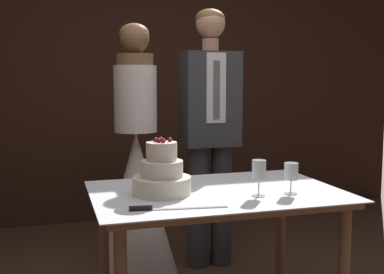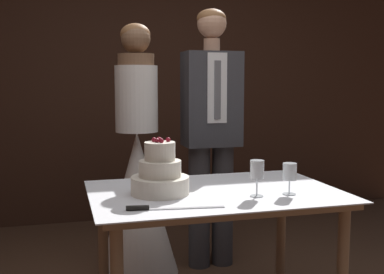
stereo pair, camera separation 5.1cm
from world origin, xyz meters
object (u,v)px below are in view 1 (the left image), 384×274
(groom, at_px, (210,127))
(cake_table, at_px, (216,208))
(tiered_cake, at_px, (162,175))
(wine_glass_near, at_px, (259,171))
(wine_glass_middle, at_px, (291,172))
(cake_knife, at_px, (160,208))
(bride, at_px, (137,185))

(groom, bearing_deg, cake_table, -106.56)
(tiered_cake, relative_size, wine_glass_near, 1.63)
(groom, bearing_deg, wine_glass_middle, -86.20)
(cake_knife, distance_m, groom, 1.32)
(cake_knife, distance_m, wine_glass_near, 0.54)
(cake_table, height_order, cake_knife, cake_knife)
(wine_glass_near, xyz_separation_m, bride, (-0.42, 1.04, -0.26))
(groom, bearing_deg, bride, 179.95)
(wine_glass_near, bearing_deg, groom, 84.43)
(tiered_cake, height_order, groom, groom)
(wine_glass_middle, bearing_deg, cake_table, 152.23)
(cake_table, relative_size, groom, 0.70)
(cake_knife, height_order, bride, bride)
(cake_table, bearing_deg, wine_glass_middle, -27.77)
(cake_table, height_order, bride, bride)
(wine_glass_middle, xyz_separation_m, bride, (-0.59, 1.04, -0.25))
(tiered_cake, distance_m, wine_glass_near, 0.47)
(wine_glass_middle, bearing_deg, cake_knife, -171.48)
(bride, height_order, groom, groom)
(wine_glass_near, height_order, wine_glass_middle, wine_glass_near)
(tiered_cake, height_order, cake_knife, tiered_cake)
(cake_table, distance_m, wine_glass_middle, 0.42)
(tiered_cake, bearing_deg, cake_table, -1.20)
(cake_knife, height_order, groom, groom)
(wine_glass_near, height_order, groom, groom)
(tiered_cake, bearing_deg, wine_glass_middle, -16.33)
(wine_glass_middle, bearing_deg, wine_glass_near, 178.82)
(cake_table, relative_size, wine_glass_middle, 8.06)
(tiered_cake, height_order, wine_glass_near, tiered_cake)
(cake_table, relative_size, tiered_cake, 4.36)
(bride, relative_size, groom, 0.94)
(tiered_cake, xyz_separation_m, wine_glass_middle, (0.61, -0.18, 0.01))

